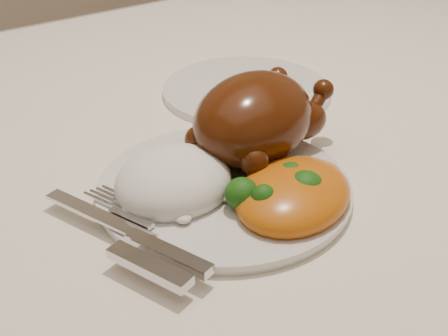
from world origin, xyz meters
TOP-DOWN VIEW (x-y plane):
  - dining_table at (0.00, 0.00)m, footprint 1.60×0.90m
  - tablecloth at (0.00, 0.00)m, footprint 1.73×1.03m
  - dinner_plate at (-0.05, -0.13)m, footprint 0.31×0.31m
  - side_plate at (0.12, 0.06)m, footprint 0.26×0.26m
  - roast_chicken at (0.01, -0.10)m, footprint 0.20×0.15m
  - rice_mound at (-0.10, -0.11)m, footprint 0.13×0.12m
  - mac_and_cheese at (-0.02, -0.19)m, footprint 0.17×0.15m
  - cutlery at (-0.17, -0.17)m, footprint 0.07×0.20m

SIDE VIEW (x-z plane):
  - dining_table at x=0.00m, z-range 0.29..1.05m
  - tablecloth at x=0.00m, z-range 0.65..0.83m
  - side_plate at x=0.12m, z-range 0.77..0.78m
  - dinner_plate at x=-0.05m, z-range 0.77..0.78m
  - cutlery at x=-0.17m, z-range 0.78..0.79m
  - mac_and_cheese at x=-0.02m, z-range 0.76..0.81m
  - rice_mound at x=-0.10m, z-range 0.76..0.82m
  - roast_chicken at x=0.01m, z-range 0.78..0.87m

